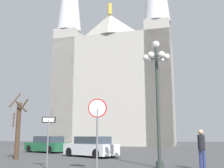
% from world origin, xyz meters
% --- Properties ---
extents(cathedral, '(19.50, 15.15, 39.24)m').
position_xyz_m(cathedral, '(-2.90, 35.78, 11.06)').
color(cathedral, '#ADA89E').
rests_on(cathedral, ground).
extents(stop_sign, '(0.82, 0.22, 3.11)m').
position_xyz_m(stop_sign, '(1.02, 3.35, 2.20)').
color(stop_sign, slate).
rests_on(stop_sign, ground).
extents(one_way_arrow_sign, '(0.65, 0.15, 2.40)m').
position_xyz_m(one_way_arrow_sign, '(-1.58, 4.27, 1.54)').
color(one_way_arrow_sign, slate).
rests_on(one_way_arrow_sign, ground).
extents(street_lamp, '(1.37, 1.24, 6.34)m').
position_xyz_m(street_lamp, '(3.64, 5.41, 4.33)').
color(street_lamp, '#2D3833').
rests_on(street_lamp, ground).
extents(bare_tree, '(1.18, 1.17, 4.38)m').
position_xyz_m(bare_tree, '(-5.44, 8.48, 2.03)').
color(bare_tree, '#473323').
rests_on(bare_tree, ground).
extents(parked_car_near_green, '(4.53, 3.51, 1.45)m').
position_xyz_m(parked_car_near_green, '(-6.34, 15.66, 0.68)').
color(parked_car_near_green, '#1E5B38').
rests_on(parked_car_near_green, ground).
extents(parked_car_far_white, '(4.40, 3.66, 1.44)m').
position_xyz_m(parked_car_far_white, '(-1.20, 11.36, 0.68)').
color(parked_car_far_white, silver).
rests_on(parked_car_far_white, ground).
extents(pedestrian_walking, '(0.32, 0.32, 1.78)m').
position_xyz_m(pedestrian_walking, '(5.52, 4.83, 1.09)').
color(pedestrian_walking, navy).
rests_on(pedestrian_walking, ground).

